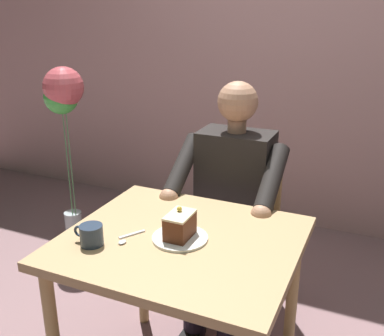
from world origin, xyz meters
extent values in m
cube|color=#BF9291|center=(0.00, -1.87, 1.50)|extent=(6.40, 0.12, 3.00)
cube|color=tan|center=(0.00, 0.00, 0.72)|extent=(0.88, 0.78, 0.04)
cylinder|color=tan|center=(-0.38, -0.33, 0.36)|extent=(0.05, 0.05, 0.72)
cylinder|color=tan|center=(0.38, -0.33, 0.36)|extent=(0.05, 0.05, 0.72)
cube|color=tan|center=(0.00, -0.65, 0.43)|extent=(0.42, 0.42, 0.04)
cube|color=tan|center=(0.00, -0.84, 0.68)|extent=(0.38, 0.04, 0.45)
cylinder|color=tan|center=(-0.18, -0.47, 0.22)|extent=(0.04, 0.04, 0.43)
cylinder|color=tan|center=(0.18, -0.47, 0.22)|extent=(0.04, 0.04, 0.43)
cylinder|color=tan|center=(-0.18, -0.83, 0.22)|extent=(0.04, 0.04, 0.43)
cylinder|color=tan|center=(0.18, -0.83, 0.22)|extent=(0.04, 0.04, 0.43)
cube|color=black|center=(0.00, -0.63, 0.73)|extent=(0.36, 0.22, 0.55)
sphere|color=tan|center=(0.00, -0.63, 1.15)|extent=(0.19, 0.19, 0.19)
cylinder|color=tan|center=(0.00, -0.63, 1.03)|extent=(0.09, 0.09, 0.06)
cylinder|color=black|center=(-0.22, -0.49, 0.85)|extent=(0.08, 0.33, 0.26)
sphere|color=tan|center=(-0.22, -0.33, 0.74)|extent=(0.09, 0.09, 0.09)
cylinder|color=black|center=(0.22, -0.49, 0.85)|extent=(0.08, 0.33, 0.26)
sphere|color=tan|center=(0.22, -0.33, 0.74)|extent=(0.09, 0.09, 0.09)
cylinder|color=#34283C|center=(-0.09, -0.51, 0.43)|extent=(0.13, 0.38, 0.14)
cylinder|color=#34283C|center=(0.09, -0.51, 0.43)|extent=(0.13, 0.38, 0.14)
cylinder|color=#34283C|center=(-0.09, -0.33, 0.21)|extent=(0.11, 0.11, 0.41)
cylinder|color=#34283C|center=(0.09, -0.33, 0.21)|extent=(0.11, 0.11, 0.41)
cylinder|color=white|center=(0.00, 0.01, 0.75)|extent=(0.21, 0.21, 0.01)
cube|color=#5A2C19|center=(0.00, 0.01, 0.80)|extent=(0.08, 0.13, 0.09)
cube|color=beige|center=(0.00, 0.01, 0.84)|extent=(0.09, 0.13, 0.01)
sphere|color=gold|center=(0.01, -0.01, 0.86)|extent=(0.02, 0.02, 0.02)
cylinder|color=#29374B|center=(0.28, 0.18, 0.78)|extent=(0.09, 0.09, 0.08)
torus|color=#29374B|center=(0.33, 0.18, 0.78)|extent=(0.05, 0.01, 0.05)
cylinder|color=black|center=(0.28, 0.18, 0.81)|extent=(0.08, 0.08, 0.01)
cube|color=silver|center=(0.18, 0.06, 0.74)|extent=(0.07, 0.10, 0.01)
ellipsoid|color=silver|center=(0.18, 0.13, 0.75)|extent=(0.03, 0.04, 0.01)
cylinder|color=#B2C1C6|center=(1.26, -0.88, 0.11)|extent=(0.12, 0.12, 0.22)
sphere|color=#DB5861|center=(1.22, -0.86, 1.10)|extent=(0.25, 0.25, 0.25)
cylinder|color=#4C9956|center=(1.22, -0.86, 0.60)|extent=(0.01, 0.01, 0.75)
sphere|color=green|center=(1.24, -0.86, 1.04)|extent=(0.22, 0.22, 0.22)
cylinder|color=#4C9956|center=(1.24, -0.86, 0.57)|extent=(0.01, 0.01, 0.71)
camera|label=1|loc=(-0.66, 1.37, 1.57)|focal=41.93mm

